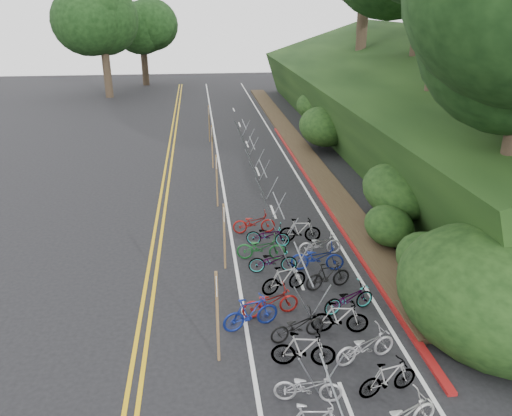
{
  "coord_description": "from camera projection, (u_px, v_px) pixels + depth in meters",
  "views": [
    {
      "loc": [
        -0.14,
        -10.83,
        8.82
      ],
      "look_at": [
        2.0,
        7.41,
        1.3
      ],
      "focal_mm": 35.0,
      "sensor_mm": 36.0,
      "label": 1
    }
  ],
  "objects": [
    {
      "name": "ground",
      "position": [
        214.0,
        361.0,
        13.31
      ],
      "size": [
        120.0,
        120.0,
        0.0
      ],
      "primitive_type": "plane",
      "color": "black",
      "rests_on": "ground"
    },
    {
      "name": "embankment",
      "position": [
        408.0,
        112.0,
        31.23
      ],
      "size": [
        14.3,
        48.14,
        9.11
      ],
      "color": "black",
      "rests_on": "ground"
    },
    {
      "name": "bike_valet",
      "position": [
        306.0,
        291.0,
        15.66
      ],
      "size": [
        3.41,
        12.58,
        1.02
      ],
      "color": "#9E9EA3",
      "rests_on": "ground"
    },
    {
      "name": "bike_front",
      "position": [
        251.0,
        313.0,
        14.47
      ],
      "size": [
        0.94,
        1.79,
        1.03
      ],
      "primitive_type": "imported",
      "rotation": [
        0.0,
        0.0,
        1.85
      ],
      "color": "navy",
      "rests_on": "ground"
    },
    {
      "name": "bike_rack_front",
      "position": [
        338.0,
        415.0,
        10.46
      ],
      "size": [
        1.12,
        3.3,
        1.12
      ],
      "color": "gray",
      "rests_on": "ground"
    },
    {
      "name": "bike_racks_rest",
      "position": [
        263.0,
        174.0,
        25.26
      ],
      "size": [
        1.14,
        23.0,
        1.17
      ],
      "color": "gray",
      "rests_on": "ground"
    },
    {
      "name": "road_markings",
      "position": [
        219.0,
        213.0,
        22.65
      ],
      "size": [
        7.47,
        80.0,
        0.01
      ],
      "color": "gold",
      "rests_on": "ground"
    },
    {
      "name": "signpost_near",
      "position": [
        217.0,
        311.0,
        12.74
      ],
      "size": [
        0.08,
        0.4,
        2.7
      ],
      "color": "brown",
      "rests_on": "ground"
    },
    {
      "name": "red_curb",
      "position": [
        319.0,
        193.0,
        24.93
      ],
      "size": [
        0.25,
        28.0,
        0.1
      ],
      "primitive_type": "cube",
      "color": "maroon",
      "rests_on": "ground"
    },
    {
      "name": "signposts_rest",
      "position": [
        214.0,
        159.0,
        25.7
      ],
      "size": [
        0.08,
        18.4,
        2.5
      ],
      "color": "brown",
      "rests_on": "ground"
    }
  ]
}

